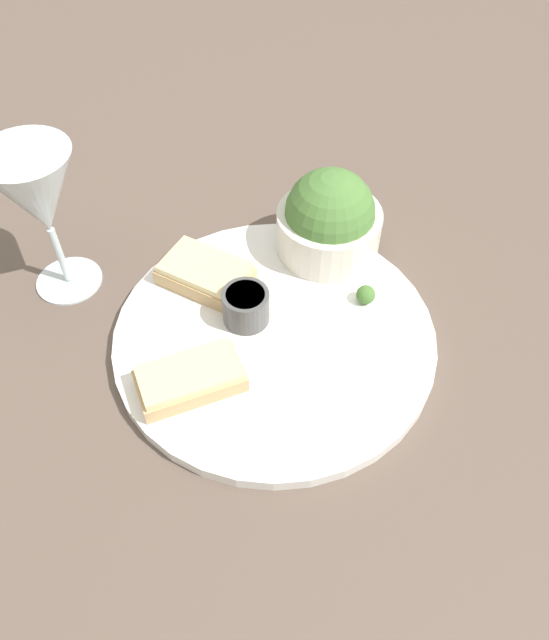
{
  "coord_description": "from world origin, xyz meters",
  "views": [
    {
      "loc": [
        -0.08,
        0.38,
        0.51
      ],
      "look_at": [
        0.0,
        0.0,
        0.03
      ],
      "focal_mm": 35.0,
      "sensor_mm": 36.0,
      "label": 1
    }
  ],
  "objects_px": {
    "wine_glass": "(39,197)",
    "sauce_ramekin": "(246,305)",
    "cheese_toast_near": "(205,274)",
    "salad_bowl": "(329,221)",
    "cheese_toast_far": "(190,379)"
  },
  "relations": [
    {
      "from": "salad_bowl",
      "to": "cheese_toast_far",
      "type": "xyz_separation_m",
      "value": [
        0.1,
        0.21,
        -0.03
      ]
    },
    {
      "from": "salad_bowl",
      "to": "cheese_toast_near",
      "type": "height_order",
      "value": "salad_bowl"
    },
    {
      "from": "salad_bowl",
      "to": "wine_glass",
      "type": "xyz_separation_m",
      "value": [
        0.28,
        0.1,
        0.07
      ]
    },
    {
      "from": "cheese_toast_near",
      "to": "wine_glass",
      "type": "bearing_deg",
      "value": 6.54
    },
    {
      "from": "cheese_toast_near",
      "to": "wine_glass",
      "type": "height_order",
      "value": "wine_glass"
    },
    {
      "from": "wine_glass",
      "to": "sauce_ramekin",
      "type": "bearing_deg",
      "value": 173.6
    },
    {
      "from": "cheese_toast_far",
      "to": "wine_glass",
      "type": "xyz_separation_m",
      "value": [
        0.18,
        -0.12,
        0.09
      ]
    },
    {
      "from": "sauce_ramekin",
      "to": "wine_glass",
      "type": "distance_m",
      "value": 0.23
    },
    {
      "from": "sauce_ramekin",
      "to": "cheese_toast_far",
      "type": "height_order",
      "value": "sauce_ramekin"
    },
    {
      "from": "sauce_ramekin",
      "to": "cheese_toast_near",
      "type": "xyz_separation_m",
      "value": [
        0.05,
        -0.04,
        -0.01
      ]
    },
    {
      "from": "salad_bowl",
      "to": "sauce_ramekin",
      "type": "relative_size",
      "value": 2.41
    },
    {
      "from": "sauce_ramekin",
      "to": "cheese_toast_far",
      "type": "xyz_separation_m",
      "value": [
        0.03,
        0.09,
        -0.01
      ]
    },
    {
      "from": "sauce_ramekin",
      "to": "cheese_toast_near",
      "type": "bearing_deg",
      "value": -37.09
    },
    {
      "from": "cheese_toast_far",
      "to": "wine_glass",
      "type": "distance_m",
      "value": 0.23
    },
    {
      "from": "cheese_toast_near",
      "to": "cheese_toast_far",
      "type": "distance_m",
      "value": 0.14
    }
  ]
}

